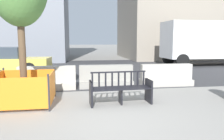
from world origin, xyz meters
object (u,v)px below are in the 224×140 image
Objects in this scene: jersey_barrier_right at (166,77)px; construction_fence at (24,87)px; delivery_truck at (208,42)px; street_bench at (120,90)px; jersey_barrier_left at (48,80)px; jersey_barrier_centre at (106,78)px; car_taxi_near at (5,60)px.

jersey_barrier_right is 5.20m from construction_fence.
street_bench is at bearing -133.46° from delivery_truck.
construction_fence is at bearing -159.47° from jersey_barrier_right.
jersey_barrier_left is at bearing -148.54° from delivery_truck.
jersey_barrier_centre is 0.29× the size of delivery_truck.
jersey_barrier_centre is at bearing 37.03° from construction_fence.
jersey_barrier_right is 1.32× the size of construction_fence.
street_bench reaches higher than jersey_barrier_centre.
street_bench is at bearing -136.02° from jersey_barrier_right.
construction_fence is 13.42m from delivery_truck.
jersey_barrier_left is 12.09m from delivery_truck.
jersey_barrier_centre and jersey_barrier_left have the same top height.
construction_fence is at bearing -101.66° from jersey_barrier_left.
jersey_barrier_centre is 1.32× the size of construction_fence.
delivery_truck reaches higher than jersey_barrier_left.
construction_fence is (-4.87, -1.82, 0.13)m from jersey_barrier_right.
construction_fence is 0.22× the size of delivery_truck.
street_bench is 3.14m from jersey_barrier_right.
car_taxi_near is 13.19m from delivery_truck.
jersey_barrier_centre is 1.00× the size of jersey_barrier_right.
jersey_barrier_right is (4.49, -0.01, 0.00)m from jersey_barrier_left.
car_taxi_near reaches higher than jersey_barrier_left.
street_bench is 0.85× the size of jersey_barrier_left.
delivery_truck is at bearing 7.63° from car_taxi_near.
jersey_barrier_right is 8.63m from delivery_truck.
delivery_truck is at bearing 37.42° from jersey_barrier_centre.
construction_fence is at bearing 172.22° from street_bench.
street_bench is 2.64m from construction_fence.
jersey_barrier_right is 0.29× the size of delivery_truck.
jersey_barrier_left is at bearing 78.34° from construction_fence.
delivery_truck reaches higher than jersey_barrier_centre.
car_taxi_near is at bearing 126.77° from street_bench.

